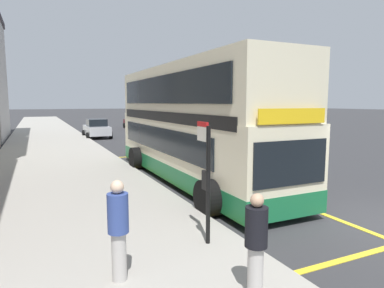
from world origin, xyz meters
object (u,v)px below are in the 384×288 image
object	(u,v)px
bus_stop_sign	(206,171)
pedestrian_waiting_near_sign	(256,241)
parked_car_maroon_behind	(135,122)
pedestrian_further_back	(118,227)
double_decker_bus	(192,128)
parked_car_silver_across	(97,128)

from	to	relation	value
bus_stop_sign	pedestrian_waiting_near_sign	size ratio (longest dim) A/B	1.59
parked_car_maroon_behind	pedestrian_waiting_near_sign	bearing A→B (deg)	-104.09
parked_car_maroon_behind	pedestrian_further_back	bearing A→B (deg)	-107.41
pedestrian_waiting_near_sign	pedestrian_further_back	bearing A→B (deg)	143.85
double_decker_bus	pedestrian_further_back	distance (m)	7.87
parked_car_silver_across	double_decker_bus	bearing A→B (deg)	-88.76
parked_car_maroon_behind	double_decker_bus	bearing A→B (deg)	-102.37
double_decker_bus	pedestrian_waiting_near_sign	size ratio (longest dim) A/B	7.12
pedestrian_further_back	parked_car_silver_across	bearing A→B (deg)	81.53
parked_car_silver_across	parked_car_maroon_behind	distance (m)	10.61
parked_car_maroon_behind	pedestrian_further_back	world-z (taller)	pedestrian_further_back
bus_stop_sign	pedestrian_further_back	bearing A→B (deg)	-159.33
bus_stop_sign	pedestrian_further_back	world-z (taller)	bus_stop_sign
parked_car_maroon_behind	pedestrian_waiting_near_sign	distance (m)	35.40
bus_stop_sign	pedestrian_waiting_near_sign	bearing A→B (deg)	-96.34
pedestrian_further_back	pedestrian_waiting_near_sign	bearing A→B (deg)	-36.15
double_decker_bus	pedestrian_further_back	size ratio (longest dim) A/B	6.69
bus_stop_sign	parked_car_silver_across	xyz separation A→B (m)	(1.64, 23.65, -0.84)
parked_car_maroon_behind	pedestrian_further_back	distance (m)	34.59
double_decker_bus	parked_car_maroon_behind	world-z (taller)	double_decker_bus
pedestrian_further_back	parked_car_maroon_behind	bearing A→B (deg)	74.12
bus_stop_sign	parked_car_silver_across	size ratio (longest dim) A/B	0.60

